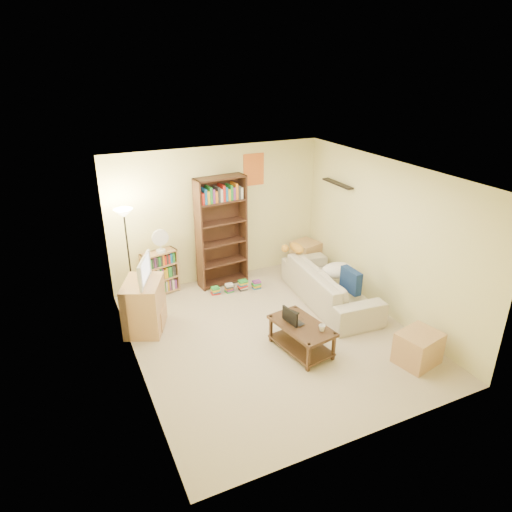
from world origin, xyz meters
The scene contains 19 objects.
room centered at (0.00, 0.01, 1.62)m, with size 4.50×4.54×2.52m.
sofa centered at (1.36, 0.52, 0.32)m, with size 1.02×2.24×0.64m, color beige.
navy_pillow centered at (1.43, 0.04, 0.61)m, with size 0.42×0.13×0.38m, color navy.
cream_blanket centered at (1.52, 0.56, 0.55)m, with size 0.59×0.42×0.25m, color white.
tabby_cat centered at (1.14, 1.38, 0.72)m, with size 0.50×0.21×0.17m.
coffee_table centered at (0.20, -0.52, 0.28)m, with size 0.69×1.04×0.43m.
laptop centered at (0.19, -0.42, 0.44)m, with size 0.25×0.33×0.02m, color black.
laptop_screen centered at (0.05, -0.44, 0.56)m, with size 0.01×0.32×0.22m, color white.
mug centered at (0.37, -0.78, 0.47)m, with size 0.10×0.10×0.09m, color white.
tv_remote centered at (0.25, -0.19, 0.44)m, with size 0.05×0.17×0.02m, color black.
tv_stand centered at (-1.70, 1.00, 0.40)m, with size 0.54×0.75×0.80m, color tan.
television centered at (-1.70, 1.00, 1.00)m, with size 0.36×0.66×0.39m, color black.
tall_bookshelf centered at (-0.04, 1.97, 1.07)m, with size 0.94×0.39×2.02m.
short_bookshelf centered at (-1.19, 2.05, 0.40)m, with size 0.67×0.40×0.80m.
desk_fan centered at (-1.15, 2.01, 1.03)m, with size 0.28×0.16×0.42m.
floor_lamp centered at (-1.74, 1.70, 1.40)m, with size 0.30×0.30×1.75m.
side_table centered at (1.72, 1.93, 0.27)m, with size 0.47×0.47×0.54m, color tan.
end_cabinet centered at (1.51, -1.44, 0.23)m, with size 0.55×0.46×0.46m, color tan.
book_stacks centered at (0.06, 1.55, 0.08)m, with size 0.91×0.23×0.20m.
Camera 1 is at (-2.71, -5.25, 3.89)m, focal length 32.00 mm.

